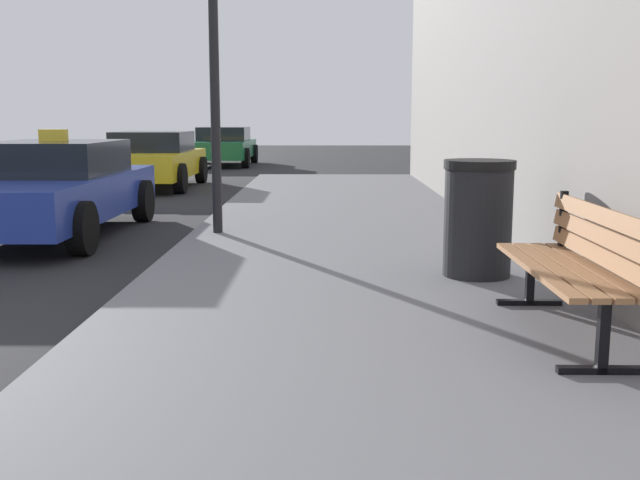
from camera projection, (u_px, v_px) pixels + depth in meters
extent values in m
cube|color=slate|center=(387.00, 468.00, 3.25)|extent=(4.00, 32.00, 0.15)
cube|color=#9E6B42|center=(534.00, 268.00, 4.94)|extent=(0.12, 1.81, 0.04)
cube|color=#9E6B42|center=(553.00, 268.00, 4.93)|extent=(0.12, 1.81, 0.04)
cube|color=#9E6B42|center=(572.00, 268.00, 4.93)|extent=(0.12, 1.81, 0.04)
cube|color=#9E6B42|center=(591.00, 268.00, 4.93)|extent=(0.12, 1.81, 0.04)
cube|color=#9E6B42|center=(597.00, 254.00, 4.91)|extent=(0.07, 1.81, 0.11)
cube|color=#9E6B42|center=(598.00, 234.00, 4.89)|extent=(0.07, 1.81, 0.11)
cube|color=#9E6B42|center=(599.00, 215.00, 4.87)|extent=(0.07, 1.81, 0.11)
cube|color=black|center=(603.00, 335.00, 4.20)|extent=(0.06, 0.06, 0.45)
cube|color=black|center=(601.00, 370.00, 4.23)|extent=(0.50, 0.06, 0.04)
cube|color=black|center=(530.00, 277.00, 5.74)|extent=(0.06, 0.06, 0.45)
cube|color=black|center=(529.00, 302.00, 5.78)|extent=(0.50, 0.06, 0.04)
cube|color=black|center=(563.00, 220.00, 5.67)|extent=(0.05, 0.05, 0.44)
cylinder|color=black|center=(478.00, 223.00, 6.78)|extent=(0.61, 0.61, 0.98)
cylinder|color=black|center=(480.00, 164.00, 6.70)|extent=(0.65, 0.65, 0.08)
cylinder|color=black|center=(214.00, 63.00, 9.08)|extent=(0.12, 0.12, 4.20)
cube|color=#233899|center=(51.00, 196.00, 10.01)|extent=(1.77, 4.52, 0.55)
cube|color=black|center=(55.00, 158.00, 10.15)|extent=(1.55, 2.03, 0.45)
cube|color=yellow|center=(53.00, 135.00, 10.10)|extent=(0.36, 0.14, 0.16)
cylinder|color=black|center=(82.00, 228.00, 8.61)|extent=(0.22, 0.64, 0.64)
cylinder|color=black|center=(143.00, 201.00, 11.47)|extent=(0.22, 0.64, 0.64)
cylinder|color=black|center=(29.00, 201.00, 11.48)|extent=(0.22, 0.64, 0.64)
cube|color=yellow|center=(152.00, 164.00, 16.93)|extent=(1.81, 4.14, 0.55)
cube|color=black|center=(153.00, 141.00, 17.05)|extent=(1.59, 1.86, 0.45)
cylinder|color=black|center=(180.00, 178.00, 15.65)|extent=(0.22, 0.64, 0.64)
cylinder|color=black|center=(95.00, 178.00, 15.66)|extent=(0.22, 0.64, 0.64)
cylinder|color=black|center=(201.00, 170.00, 18.26)|extent=(0.22, 0.64, 0.64)
cylinder|color=black|center=(128.00, 170.00, 18.28)|extent=(0.22, 0.64, 0.64)
cube|color=#196638|center=(223.00, 149.00, 24.90)|extent=(1.80, 4.33, 0.55)
cube|color=black|center=(224.00, 134.00, 25.04)|extent=(1.59, 1.95, 0.45)
cylinder|color=black|center=(246.00, 158.00, 23.57)|extent=(0.22, 0.64, 0.64)
cylinder|color=black|center=(189.00, 158.00, 23.58)|extent=(0.22, 0.64, 0.64)
cylinder|color=black|center=(254.00, 154.00, 26.30)|extent=(0.22, 0.64, 0.64)
cylinder|color=black|center=(203.00, 154.00, 26.32)|extent=(0.22, 0.64, 0.64)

